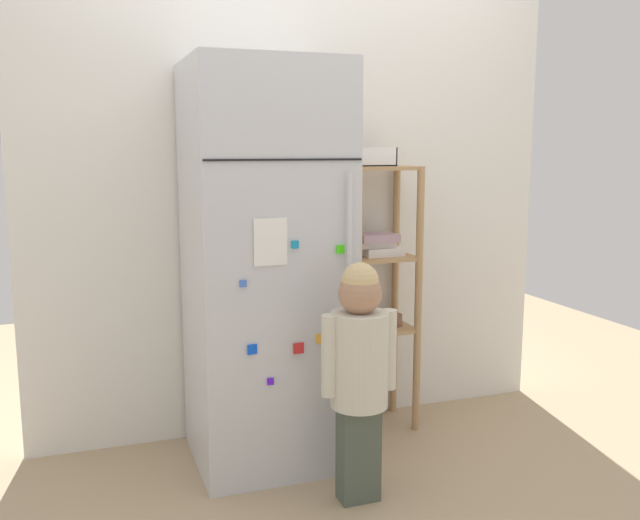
{
  "coord_description": "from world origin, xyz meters",
  "views": [
    {
      "loc": [
        -1.05,
        -2.86,
        1.39
      ],
      "look_at": [
        -0.02,
        0.02,
        0.89
      ],
      "focal_mm": 38.76,
      "sensor_mm": 36.0,
      "label": 1
    }
  ],
  "objects_px": {
    "child_standing": "(359,359)",
    "pantry_shelf_unit": "(377,277)",
    "refrigerator": "(265,267)",
    "fruit_bin": "(372,159)"
  },
  "relations": [
    {
      "from": "child_standing",
      "to": "pantry_shelf_unit",
      "type": "relative_size",
      "value": 0.74
    },
    {
      "from": "refrigerator",
      "to": "pantry_shelf_unit",
      "type": "xyz_separation_m",
      "value": [
        0.61,
        0.16,
        -0.11
      ]
    },
    {
      "from": "fruit_bin",
      "to": "pantry_shelf_unit",
      "type": "bearing_deg",
      "value": -20.24
    },
    {
      "from": "child_standing",
      "to": "fruit_bin",
      "type": "xyz_separation_m",
      "value": [
        0.35,
        0.68,
        0.76
      ]
    },
    {
      "from": "refrigerator",
      "to": "pantry_shelf_unit",
      "type": "height_order",
      "value": "refrigerator"
    },
    {
      "from": "pantry_shelf_unit",
      "to": "fruit_bin",
      "type": "bearing_deg",
      "value": 159.76
    },
    {
      "from": "refrigerator",
      "to": "child_standing",
      "type": "bearing_deg",
      "value": -65.18
    },
    {
      "from": "pantry_shelf_unit",
      "to": "fruit_bin",
      "type": "height_order",
      "value": "fruit_bin"
    },
    {
      "from": "refrigerator",
      "to": "pantry_shelf_unit",
      "type": "distance_m",
      "value": 0.64
    },
    {
      "from": "refrigerator",
      "to": "fruit_bin",
      "type": "height_order",
      "value": "refrigerator"
    }
  ]
}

